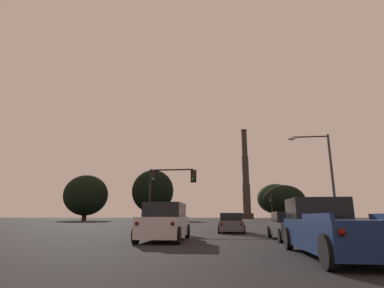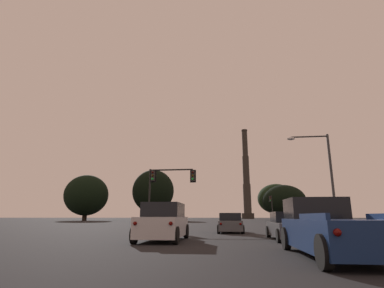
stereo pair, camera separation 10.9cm
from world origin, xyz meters
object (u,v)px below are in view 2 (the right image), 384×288
Objects in this scene: street_lamp at (324,170)px; traffic_light_far_right at (271,205)px; traffic_light_overhead_left at (165,183)px; smokestack at (247,182)px; hatchback_center_lane_front at (230,224)px; sedan_right_lane_second at (290,227)px; suv_left_lane_second at (164,222)px; pickup_truck_right_lane_third at (330,229)px.

traffic_light_far_right is at bearing 88.88° from street_lamp.
traffic_light_overhead_left is at bearing 163.61° from street_lamp.
street_lamp is at bearing -90.58° from smokestack.
traffic_light_far_right is 0.92× the size of traffic_light_overhead_left.
traffic_light_far_right is 36.77m from traffic_light_overhead_left.
hatchback_center_lane_front is at bearing -169.87° from street_lamp.
street_lamp reaches higher than sedan_right_lane_second.
traffic_light_overhead_left reaches higher than hatchback_center_lane_front.
suv_left_lane_second is at bearing -139.05° from street_lamp.
traffic_light_overhead_left is at bearing -96.85° from smokestack.
pickup_truck_right_lane_third is 0.71× the size of street_lamp.
pickup_truck_right_lane_third is at bearing -95.71° from traffic_light_far_right.
traffic_light_overhead_left is (-2.90, 13.53, 3.50)m from suv_left_lane_second.
suv_left_lane_second reaches higher than sedan_right_lane_second.
sedan_right_lane_second is 10.15m from street_lamp.
traffic_light_far_right is 37.85m from street_lamp.
smokestack is (5.80, 138.31, 17.41)m from sedan_right_lane_second.
traffic_light_far_right is at bearing 66.68° from traffic_light_overhead_left.
traffic_light_overhead_left is (-9.28, 18.93, 3.60)m from pickup_truck_right_lane_third.
traffic_light_far_right is 0.69× the size of street_lamp.
hatchback_center_lane_front is at bearing -40.95° from traffic_light_overhead_left.
pickup_truck_right_lane_third is 1.12× the size of suv_left_lane_second.
traffic_light_overhead_left is 127.77m from smokestack.
street_lamp reaches higher than pickup_truck_right_lane_third.
traffic_light_overhead_left is (-9.35, 12.17, 3.73)m from sedan_right_lane_second.
pickup_truck_right_lane_third is 1.34× the size of hatchback_center_lane_front.
sedan_right_lane_second is 1.14× the size of hatchback_center_lane_front.
smokestack is (12.24, 139.67, 17.18)m from suv_left_lane_second.
hatchback_center_lane_front is 0.53× the size of street_lamp.
hatchback_center_lane_front is 0.09× the size of smokestack.
smokestack is at bearing 89.63° from traffic_light_far_right.
sedan_right_lane_second is 7.44m from hatchback_center_lane_front.
traffic_light_overhead_left reaches higher than traffic_light_far_right.
smokestack is (8.90, 131.55, 17.41)m from hatchback_center_lane_front.
sedan_right_lane_second is (0.06, 6.76, -0.14)m from pickup_truck_right_lane_third.
hatchback_center_lane_front is (-3.04, 13.52, -0.14)m from pickup_truck_right_lane_third.
traffic_light_far_right is at bearing 76.71° from hatchback_center_lane_front.
sedan_right_lane_second is at bearing -66.65° from hatchback_center_lane_front.
suv_left_lane_second is 0.11× the size of smokestack.
street_lamp reaches higher than hatchback_center_lane_front.
hatchback_center_lane_front is at bearing 114.25° from sedan_right_lane_second.
traffic_light_far_right is at bearing -90.37° from smokestack.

